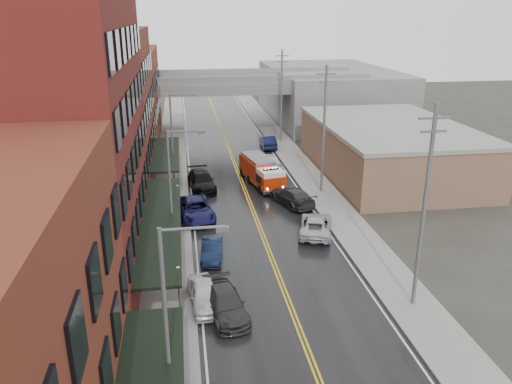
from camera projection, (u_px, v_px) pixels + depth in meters
road at (255, 216)px, 42.50m from camera, size 11.00×160.00×0.02m
sidewalk_left at (168, 220)px, 41.45m from camera, size 3.00×160.00×0.15m
sidewalk_right at (338, 210)px, 43.50m from camera, size 3.00×160.00×0.15m
curb_left at (188, 219)px, 41.68m from camera, size 0.30×160.00×0.15m
curb_right at (319, 212)px, 43.27m from camera, size 0.30×160.00×0.15m
brick_building_b at (61, 138)px, 31.07m from camera, size 9.00×20.00×18.00m
brick_building_c at (102, 110)px, 47.85m from camera, size 9.00×15.00×15.00m
brick_building_far at (122, 97)px, 64.64m from camera, size 9.00×20.00×12.00m
tan_building at (389, 150)px, 53.21m from camera, size 14.00×22.00×5.00m
right_far_block at (328, 93)px, 80.89m from camera, size 18.00×30.00×8.00m
awning_1 at (161, 221)px, 33.92m from camera, size 2.60×18.00×3.09m
awning_2 at (166, 153)px, 50.20m from camera, size 2.60×13.00×3.09m
globe_lamp_1 at (179, 280)px, 27.79m from camera, size 0.44×0.44×3.12m
globe_lamp_2 at (178, 194)px, 40.82m from camera, size 0.44×0.44×3.12m
street_lamp_0 at (172, 317)px, 19.36m from camera, size 2.64×0.22×9.00m
street_lamp_1 at (174, 185)px, 34.24m from camera, size 2.64×0.22×9.00m
street_lamp_2 at (174, 133)px, 49.12m from camera, size 2.64×0.22×9.00m
utility_pole_0 at (424, 206)px, 27.42m from camera, size 1.80×0.24×12.00m
utility_pole_1 at (324, 128)px, 46.03m from camera, size 1.80×0.24×12.00m
utility_pole_2 at (281, 95)px, 64.63m from camera, size 1.80×0.24×12.00m
overpass at (221, 91)px, 70.24m from camera, size 40.00×10.00×7.50m
fire_truck at (262, 171)px, 49.67m from camera, size 4.05×7.66×2.68m
parked_car_left_3 at (226, 304)px, 28.42m from camera, size 2.71×5.13×1.42m
parked_car_left_4 at (204, 295)px, 29.28m from camera, size 2.16×4.44×1.46m
parked_car_left_5 at (212, 250)px, 35.00m from camera, size 1.86×4.15×1.32m
parked_car_left_6 at (196, 210)px, 41.71m from camera, size 3.42×6.19×1.64m
parked_car_left_7 at (201, 181)px, 48.78m from camera, size 2.89×5.93×1.66m
parked_car_right_0 at (316, 225)px, 38.91m from camera, size 3.85×5.69×1.45m
parked_car_right_1 at (292, 196)px, 44.82m from camera, size 3.83×5.83×1.57m
parked_car_right_2 at (269, 161)px, 55.40m from camera, size 2.47×5.07×1.67m
parked_car_right_3 at (268, 142)px, 63.58m from camera, size 1.79×4.90×1.60m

